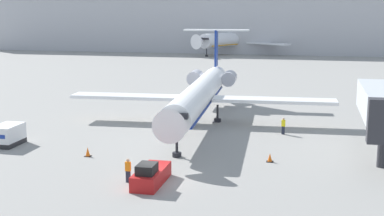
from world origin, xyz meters
The scene contains 11 objects.
ground_plane centered at (0.00, 0.00, 0.00)m, with size 600.00×600.00×0.00m, color gray.
terminal_building centered at (0.00, 120.00, 8.49)m, with size 180.00×16.80×16.92m.
airplane_main centered at (-1.07, 21.42, 3.42)m, with size 29.98×33.61×9.88m.
pushback_tug centered at (-0.26, -0.20, 0.67)m, with size 1.81×4.83×1.81m.
luggage_cart centered at (-16.78, 7.68, 0.98)m, with size 2.09×3.26×1.96m.
worker_near_tug centered at (-2.03, -0.21, 0.96)m, with size 0.40×0.26×1.83m.
worker_by_wing centered at (8.36, 17.90, 0.91)m, with size 0.40×0.24×1.73m.
traffic_cone_left centered at (-7.84, 5.69, 0.39)m, with size 0.55×0.55×0.82m.
traffic_cone_right centered at (7.84, 7.50, 0.35)m, with size 0.56×0.56×0.74m.
airplane_parked_far_left centered at (-9.79, 114.85, 4.10)m, with size 29.70×32.80×11.17m.
jet_bridge centered at (16.79, 11.22, 4.46)m, with size 3.20×15.13×6.19m.
Camera 1 is at (11.00, -36.31, 12.78)m, focal length 50.00 mm.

